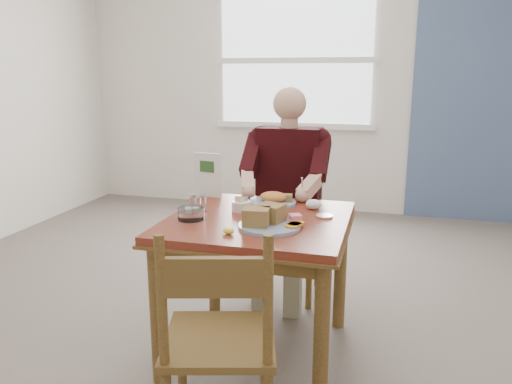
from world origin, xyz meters
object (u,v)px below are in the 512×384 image
(table, at_px, (258,238))
(diner, at_px, (287,179))
(chair_near, at_px, (219,343))
(near_plate, at_px, (268,220))
(chair_far, at_px, (289,224))
(far_plate, at_px, (274,199))

(table, relative_size, diner, 0.66)
(table, distance_m, diner, 0.73)
(chair_near, distance_m, near_plate, 0.69)
(table, bearing_deg, chair_far, 90.00)
(chair_near, bearing_deg, chair_far, 91.95)
(chair_far, height_order, diner, diner)
(diner, bearing_deg, chair_far, 90.01)
(chair_near, bearing_deg, far_plate, 92.08)
(diner, distance_m, far_plate, 0.42)
(table, height_order, near_plate, near_plate)
(diner, height_order, far_plate, diner)
(chair_far, xyz_separation_m, diner, (0.00, -0.09, 0.33))
(chair_far, relative_size, near_plate, 2.91)
(chair_near, height_order, near_plate, chair_near)
(table, height_order, chair_far, chair_far)
(chair_near, bearing_deg, table, 93.99)
(table, relative_size, chair_near, 0.97)
(chair_near, bearing_deg, near_plate, 86.93)
(far_plate, bearing_deg, diner, 92.04)
(near_plate, bearing_deg, diner, 95.82)
(chair_far, distance_m, diner, 0.34)
(table, bearing_deg, far_plate, 87.11)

